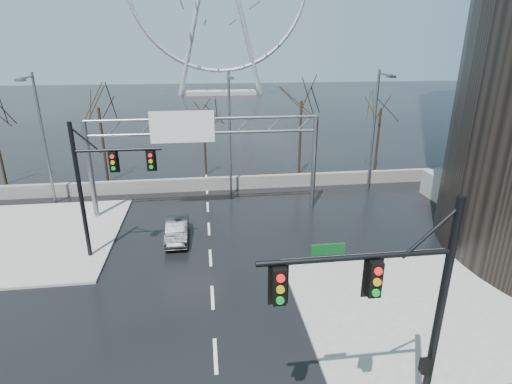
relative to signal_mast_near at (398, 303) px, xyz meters
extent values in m
plane|color=black|center=(-5.14, 4.04, -4.87)|extent=(260.00, 260.00, 0.00)
cube|color=gray|center=(4.86, 6.04, -4.80)|extent=(12.00, 10.00, 0.15)
cube|color=gray|center=(-16.14, 16.04, -4.80)|extent=(10.00, 12.00, 0.15)
cube|color=slate|center=(-5.14, 24.04, -4.32)|extent=(52.00, 0.50, 1.10)
cylinder|color=black|center=(1.36, 0.04, -0.87)|extent=(0.24, 0.24, 8.00)
cylinder|color=black|center=(-1.34, 0.04, 1.53)|extent=(5.40, 0.16, 0.16)
cube|color=black|center=(-0.84, -0.11, 0.93)|extent=(0.35, 0.28, 1.05)
cube|color=black|center=(-3.44, -0.11, 0.93)|extent=(0.35, 0.28, 1.05)
cylinder|color=black|center=(-12.14, 13.04, -0.87)|extent=(0.24, 0.24, 8.00)
cylinder|color=black|center=(-9.84, 13.04, 1.53)|extent=(4.60, 0.16, 0.16)
cube|color=black|center=(-10.14, 12.89, 0.93)|extent=(0.35, 0.28, 1.05)
cube|color=black|center=(-8.14, 12.89, 0.93)|extent=(0.35, 0.28, 1.05)
cylinder|color=slate|center=(-13.14, 19.04, -1.37)|extent=(0.36, 0.36, 7.00)
cylinder|color=slate|center=(2.86, 19.04, -1.37)|extent=(0.36, 0.36, 7.00)
cylinder|color=slate|center=(-5.14, 19.04, 2.13)|extent=(16.00, 0.20, 0.20)
cylinder|color=slate|center=(-5.14, 19.04, 1.13)|extent=(16.00, 0.20, 0.20)
cube|color=#094917|center=(-6.64, 18.89, 1.63)|extent=(4.20, 0.10, 2.00)
cube|color=silver|center=(-6.64, 18.83, 1.63)|extent=(4.40, 0.02, 2.20)
cylinder|color=slate|center=(-17.14, 22.54, 0.13)|extent=(0.20, 0.20, 10.00)
cylinder|color=slate|center=(-17.14, 21.44, 4.83)|extent=(0.12, 2.20, 0.12)
cube|color=slate|center=(-17.14, 20.44, 4.73)|extent=(0.50, 0.70, 0.18)
cylinder|color=slate|center=(-3.14, 22.54, 0.13)|extent=(0.20, 0.20, 10.00)
cylinder|color=slate|center=(-3.14, 21.44, 4.83)|extent=(0.12, 2.20, 0.12)
cube|color=slate|center=(-3.14, 20.44, 4.73)|extent=(0.50, 0.70, 0.18)
cylinder|color=slate|center=(8.86, 22.54, 0.13)|extent=(0.20, 0.20, 10.00)
cylinder|color=slate|center=(8.86, 21.44, 4.83)|extent=(0.12, 2.20, 0.12)
cube|color=slate|center=(8.86, 20.44, 4.73)|extent=(0.50, 0.70, 0.18)
cylinder|color=black|center=(-14.14, 27.54, -1.50)|extent=(0.24, 0.24, 6.75)
cylinder|color=black|center=(-5.14, 28.54, -1.95)|extent=(0.24, 0.24, 5.85)
cylinder|color=black|center=(3.86, 27.54, -1.36)|extent=(0.24, 0.24, 7.02)
cylinder|color=black|center=(11.86, 28.04, -1.81)|extent=(0.24, 0.24, 6.12)
cube|color=gray|center=(-0.14, 99.04, -4.37)|extent=(18.00, 6.00, 1.00)
cylinder|color=#B2B2B7|center=(-7.14, 99.04, 9.13)|extent=(8.28, 1.20, 28.82)
cylinder|color=#B2B2B7|center=(6.86, 99.04, 9.13)|extent=(8.28, 1.20, 28.82)
imported|color=black|center=(-7.16, 14.73, -4.22)|extent=(1.38, 3.96, 1.30)
camera|label=1|loc=(-5.22, -8.86, 6.76)|focal=28.00mm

